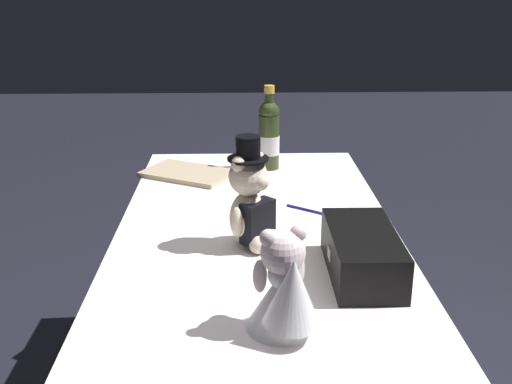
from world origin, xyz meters
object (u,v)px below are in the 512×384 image
champagne_bottle (269,134)px  guestbook (188,173)px  signing_pen (307,210)px  gift_case_black (362,253)px  teddy_bear_groom (250,201)px  teddy_bear_bride (285,288)px

champagne_bottle → guestbook: bearing=-75.3°
guestbook → signing_pen: bearing=74.9°
gift_case_black → champagne_bottle: bearing=-167.9°
gift_case_black → signing_pen: bearing=-168.0°
teddy_bear_groom → champagne_bottle: champagne_bottle is taller
teddy_bear_bride → champagne_bottle: 1.09m
champagne_bottle → gift_case_black: 0.87m
gift_case_black → guestbook: gift_case_black is taller
champagne_bottle → signing_pen: size_ratio=2.69×
teddy_bear_groom → signing_pen: bearing=143.6°
teddy_bear_bride → signing_pen: size_ratio=1.93×
teddy_bear_bride → guestbook: 1.05m
teddy_bear_bride → gift_case_black: (-0.24, 0.20, -0.04)m
teddy_bear_bride → guestbook: bearing=-165.0°
teddy_bear_bride → gift_case_black: teddy_bear_bride is taller
teddy_bear_groom → guestbook: (-0.60, -0.21, -0.11)m
teddy_bear_bride → signing_pen: bearing=170.0°
gift_case_black → guestbook: (-0.77, -0.47, -0.05)m
teddy_bear_groom → guestbook: 0.64m
teddy_bear_groom → teddy_bear_bride: size_ratio=1.34×
champagne_bottle → guestbook: size_ratio=1.01×
champagne_bottle → gift_case_black: size_ratio=0.95×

